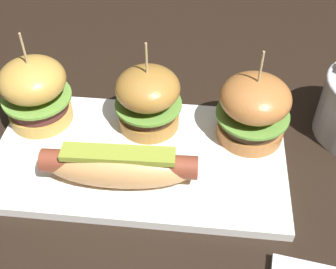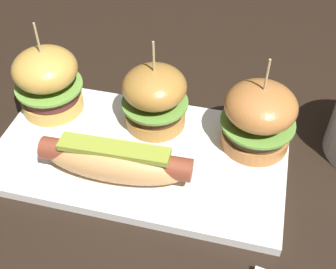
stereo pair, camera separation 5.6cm
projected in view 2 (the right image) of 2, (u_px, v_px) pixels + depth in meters
The scene contains 6 objects.
ground_plane at pixel (140, 157), 0.60m from camera, with size 3.00×3.00×0.00m, color black.
platter_main at pixel (140, 154), 0.60m from camera, with size 0.40×0.22×0.01m, color white.
hot_dog at pixel (115, 161), 0.54m from camera, with size 0.20×0.06×0.05m.
slider_left at pixel (48, 81), 0.62m from camera, with size 0.10×0.10×0.14m.
slider_center at pixel (155, 97), 0.60m from camera, with size 0.09×0.09×0.14m.
slider_right at pixel (259, 117), 0.57m from camera, with size 0.10×0.10×0.14m.
Camera 2 is at (0.14, -0.39, 0.45)m, focal length 46.30 mm.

